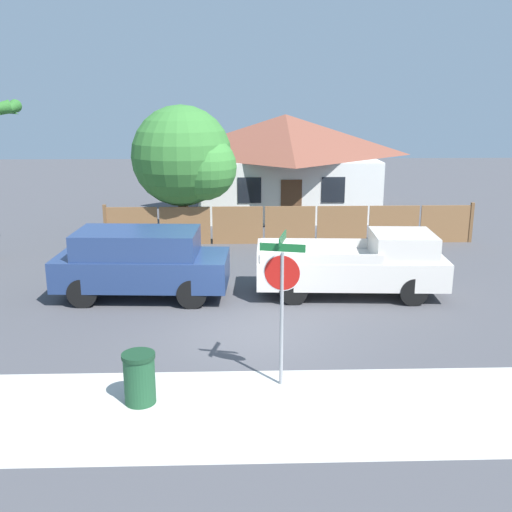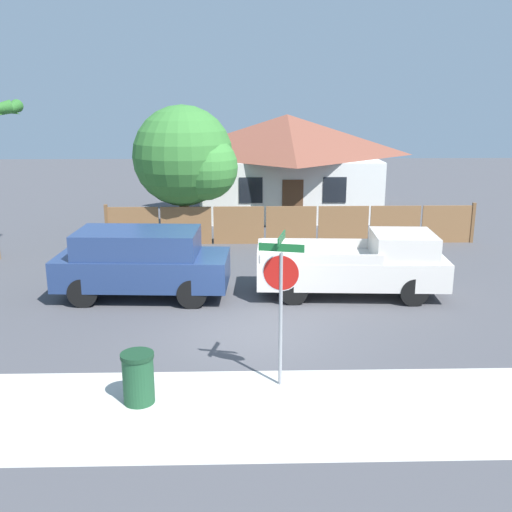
# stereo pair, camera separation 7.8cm
# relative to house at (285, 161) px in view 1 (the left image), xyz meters

# --- Properties ---
(ground_plane) EXTENTS (80.00, 80.00, 0.00)m
(ground_plane) POSITION_rel_house_xyz_m (-1.97, -15.63, -2.38)
(ground_plane) COLOR #47474C
(sidewalk_strip) EXTENTS (36.00, 3.20, 0.01)m
(sidewalk_strip) POSITION_rel_house_xyz_m (-1.97, -19.23, -2.38)
(sidewalk_strip) COLOR beige
(sidewalk_strip) RESTS_ON ground
(wooden_fence) EXTENTS (14.01, 0.12, 1.54)m
(wooden_fence) POSITION_rel_house_xyz_m (-0.32, -6.76, -1.66)
(wooden_fence) COLOR brown
(wooden_fence) RESTS_ON ground
(house) EXTENTS (8.60, 7.75, 4.59)m
(house) POSITION_rel_house_xyz_m (0.00, 0.00, 0.00)
(house) COLOR white
(house) RESTS_ON ground
(oak_tree) EXTENTS (3.99, 3.80, 5.15)m
(oak_tree) POSITION_rel_house_xyz_m (-4.23, -6.01, 0.77)
(oak_tree) COLOR brown
(oak_tree) RESTS_ON ground
(red_suv) EXTENTS (4.81, 2.22, 1.91)m
(red_suv) POSITION_rel_house_xyz_m (-4.98, -12.86, -1.34)
(red_suv) COLOR navy
(red_suv) RESTS_ON ground
(orange_pickup) EXTENTS (5.31, 2.15, 1.81)m
(orange_pickup) POSITION_rel_house_xyz_m (1.08, -12.87, -1.50)
(orange_pickup) COLOR silver
(orange_pickup) RESTS_ON ground
(stop_sign) EXTENTS (0.84, 0.76, 3.03)m
(stop_sign) POSITION_rel_house_xyz_m (-1.48, -18.21, -0.35)
(stop_sign) COLOR gray
(stop_sign) RESTS_ON ground
(trash_bin) EXTENTS (0.61, 0.61, 0.98)m
(trash_bin) POSITION_rel_house_xyz_m (-4.13, -18.85, -1.89)
(trash_bin) COLOR #1E4C2D
(trash_bin) RESTS_ON ground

